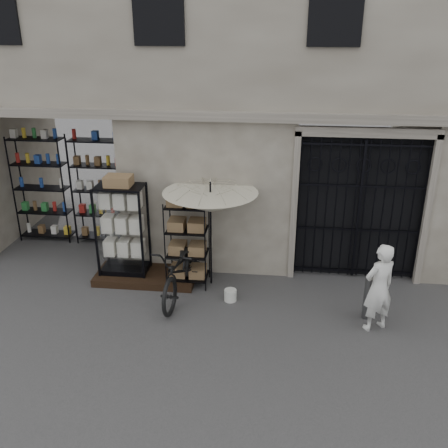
# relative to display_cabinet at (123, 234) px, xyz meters

# --- Properties ---
(ground) EXTENTS (80.00, 80.00, 0.00)m
(ground) POSITION_rel_display_cabinet_xyz_m (2.83, -1.60, -0.96)
(ground) COLOR black
(ground) RESTS_ON ground
(main_building) EXTENTS (14.00, 4.00, 9.00)m
(main_building) POSITION_rel_display_cabinet_xyz_m (2.83, 2.40, 3.54)
(main_building) COLOR gray
(main_building) RESTS_ON ground
(shop_recess) EXTENTS (3.00, 1.70, 3.00)m
(shop_recess) POSITION_rel_display_cabinet_xyz_m (-1.67, 1.20, 0.54)
(shop_recess) COLOR black
(shop_recess) RESTS_ON ground
(shop_shelving) EXTENTS (2.70, 0.50, 2.50)m
(shop_shelving) POSITION_rel_display_cabinet_xyz_m (-1.72, 1.70, 0.29)
(shop_shelving) COLOR black
(shop_shelving) RESTS_ON ground
(iron_gate) EXTENTS (2.50, 0.21, 3.00)m
(iron_gate) POSITION_rel_display_cabinet_xyz_m (4.58, 0.68, 0.54)
(iron_gate) COLOR black
(iron_gate) RESTS_ON ground
(step_platform) EXTENTS (2.00, 0.90, 0.15)m
(step_platform) POSITION_rel_display_cabinet_xyz_m (0.43, -0.05, -0.89)
(step_platform) COLOR black
(step_platform) RESTS_ON ground
(display_cabinet) EXTENTS (1.02, 0.78, 1.96)m
(display_cabinet) POSITION_rel_display_cabinet_xyz_m (0.00, 0.00, 0.00)
(display_cabinet) COLOR black
(display_cabinet) RESTS_ON step_platform
(wire_rack) EXTENTS (0.78, 0.56, 1.76)m
(wire_rack) POSITION_rel_display_cabinet_xyz_m (1.31, -0.09, -0.10)
(wire_rack) COLOR black
(wire_rack) RESTS_ON ground
(market_umbrella) EXTENTS (1.61, 1.64, 2.54)m
(market_umbrella) POSITION_rel_display_cabinet_xyz_m (1.76, -0.06, 0.87)
(market_umbrella) COLOR black
(market_umbrella) RESTS_ON ground
(white_bucket) EXTENTS (0.28, 0.28, 0.22)m
(white_bucket) POSITION_rel_display_cabinet_xyz_m (2.20, -0.67, -0.85)
(white_bucket) COLOR silver
(white_bucket) RESTS_ON ground
(bicycle) EXTENTS (0.85, 1.18, 2.11)m
(bicycle) POSITION_rel_display_cabinet_xyz_m (1.27, -0.57, -0.96)
(bicycle) COLOR black
(bicycle) RESTS_ON ground
(steel_bollard) EXTENTS (0.18, 0.18, 0.83)m
(steel_bollard) POSITION_rel_display_cabinet_xyz_m (4.64, -0.98, -0.55)
(steel_bollard) COLOR #565757
(steel_bollard) RESTS_ON ground
(shopkeeper) EXTENTS (1.25, 1.65, 0.37)m
(shopkeeper) POSITION_rel_display_cabinet_xyz_m (4.73, -1.29, -0.96)
(shopkeeper) COLOR silver
(shopkeeper) RESTS_ON ground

